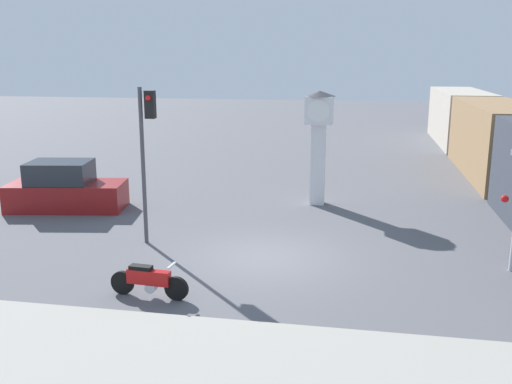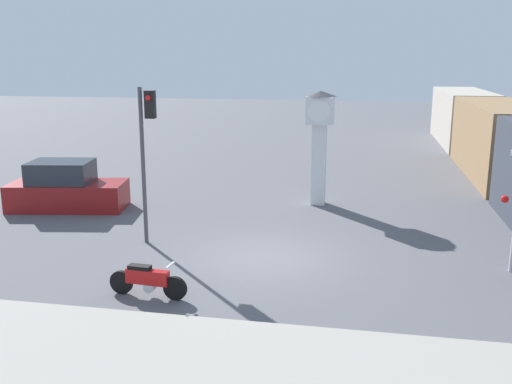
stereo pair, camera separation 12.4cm
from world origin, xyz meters
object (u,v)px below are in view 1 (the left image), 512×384
at_px(traffic_light, 146,139).
at_px(parked_car, 65,189).
at_px(clock_tower, 319,130).
at_px(freight_train, 497,140).
at_px(motorcycle, 149,280).

xyz_separation_m(traffic_light, parked_car, (-4.52, 3.23, -2.45)).
relative_size(clock_tower, freight_train, 0.14).
distance_m(clock_tower, parked_car, 9.70).
bearing_deg(traffic_light, clock_tower, 50.86).
height_order(clock_tower, parked_car, clock_tower).
bearing_deg(clock_tower, freight_train, 41.33).
relative_size(clock_tower, parked_car, 0.97).
height_order(freight_train, parked_car, freight_train).
height_order(freight_train, traffic_light, traffic_light).
bearing_deg(parked_car, motorcycle, -59.51).
height_order(clock_tower, traffic_light, traffic_light).
bearing_deg(freight_train, traffic_light, -134.76).
relative_size(motorcycle, traffic_light, 0.42).
distance_m(motorcycle, parked_car, 9.22).
xyz_separation_m(motorcycle, freight_train, (11.13, 16.47, 1.28)).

